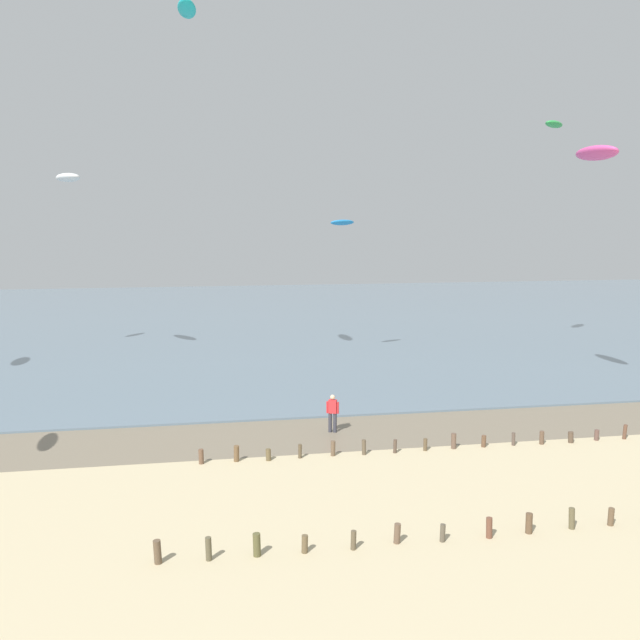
% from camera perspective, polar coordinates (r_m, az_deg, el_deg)
% --- Properties ---
extents(wet_sand_strip, '(120.00, 5.01, 0.01)m').
position_cam_1_polar(wet_sand_strip, '(30.34, -8.72, -9.78)').
color(wet_sand_strip, '#7A6D59').
rests_on(wet_sand_strip, ground).
extents(sea, '(160.00, 70.00, 0.10)m').
position_cam_1_polar(sea, '(67.04, -9.56, 0.04)').
color(sea, slate).
rests_on(sea, ground).
extents(groyne_mid, '(15.19, 0.35, 0.69)m').
position_cam_1_polar(groyne_mid, '(21.16, 7.99, -17.01)').
color(groyne_mid, brown).
rests_on(groyne_mid, ground).
extents(groyne_far, '(19.59, 0.39, 0.65)m').
position_cam_1_polar(groyne_far, '(29.01, 9.16, -10.06)').
color(groyne_far, brown).
rests_on(groyne_far, ground).
extents(person_mid_beach, '(0.53, 0.34, 1.71)m').
position_cam_1_polar(person_mid_beach, '(30.84, 1.05, -7.63)').
color(person_mid_beach, '#383842').
rests_on(person_mid_beach, ground).
extents(kite_aloft_0, '(2.03, 1.49, 0.53)m').
position_cam_1_polar(kite_aloft_0, '(46.00, 1.86, 8.06)').
color(kite_aloft_0, '#2384D1').
extents(kite_aloft_2, '(2.60, 3.38, 0.70)m').
position_cam_1_polar(kite_aloft_2, '(48.20, -20.12, 11.00)').
color(kite_aloft_2, white).
extents(kite_aloft_3, '(2.49, 2.43, 0.49)m').
position_cam_1_polar(kite_aloft_3, '(51.63, 18.78, 15.07)').
color(kite_aloft_3, green).
extents(kite_aloft_9, '(1.33, 3.60, 0.98)m').
position_cam_1_polar(kite_aloft_9, '(38.64, 21.88, 12.69)').
color(kite_aloft_9, '#E54C99').
extents(kite_aloft_10, '(1.13, 3.13, 0.70)m').
position_cam_1_polar(kite_aloft_10, '(40.92, -10.96, 23.93)').
color(kite_aloft_10, '#19B2B7').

